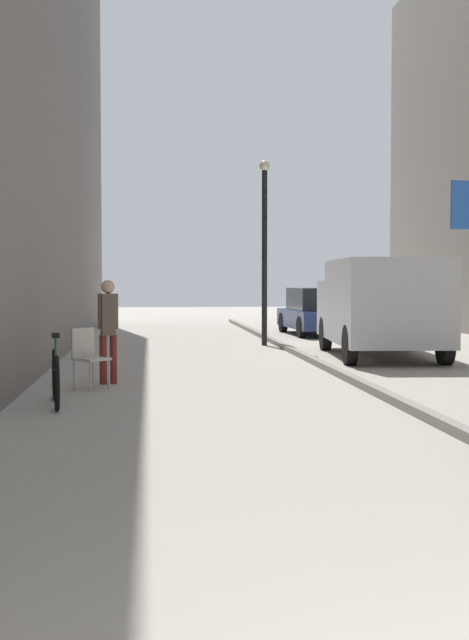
# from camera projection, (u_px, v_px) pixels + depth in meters

# --- Properties ---
(ground_plane) EXTENTS (80.00, 80.00, 0.00)m
(ground_plane) POSITION_uv_depth(u_px,v_px,m) (251.00, 378.00, 14.48)
(ground_plane) COLOR #A8A093
(kerb_strip) EXTENTS (0.16, 40.00, 0.12)m
(kerb_strip) POSITION_uv_depth(u_px,v_px,m) (341.00, 374.00, 14.63)
(kerb_strip) COLOR gray
(kerb_strip) RESTS_ON ground_plane
(pedestrian_main_foreground) EXTENTS (0.33, 0.23, 1.68)m
(pedestrian_main_foreground) POSITION_uv_depth(u_px,v_px,m) (108.00, 324.00, 13.65)
(pedestrian_main_foreground) COLOR maroon
(pedestrian_main_foreground) RESTS_ON ground_plane
(delivery_van) EXTENTS (2.48, 5.36, 2.12)m
(delivery_van) POSITION_uv_depth(u_px,v_px,m) (380.00, 304.00, 18.50)
(delivery_van) COLOR #B7B7BC
(delivery_van) RESTS_ON ground_plane
(parked_car) EXTENTS (1.95, 4.26, 1.45)m
(parked_car) POSITION_uv_depth(u_px,v_px,m) (318.00, 312.00, 26.29)
(parked_car) COLOR navy
(parked_car) RESTS_ON ground_plane
(lamp_post) EXTENTS (0.28, 0.28, 4.76)m
(lamp_post) POSITION_uv_depth(u_px,v_px,m) (265.00, 240.00, 21.81)
(lamp_post) COLOR black
(lamp_post) RESTS_ON ground_plane
(bicycle_leaning) EXTENTS (0.30, 1.76, 0.98)m
(bicycle_leaning) POSITION_uv_depth(u_px,v_px,m) (56.00, 377.00, 11.33)
(bicycle_leaning) COLOR black
(bicycle_leaning) RESTS_ON ground_plane
(cafe_chair_near_window) EXTENTS (0.62, 0.62, 0.94)m
(cafe_chair_near_window) POSITION_uv_depth(u_px,v_px,m) (88.00, 354.00, 13.01)
(cafe_chair_near_window) COLOR #B7B2A8
(cafe_chair_near_window) RESTS_ON ground_plane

